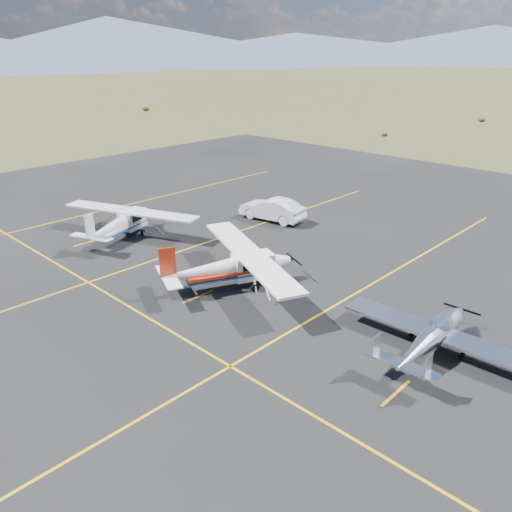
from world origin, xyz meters
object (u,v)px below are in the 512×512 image
aircraft_low_wing (434,336)px  sedan (272,209)px  aircraft_cessna (231,266)px  aircraft_plain (122,222)px

aircraft_low_wing → sedan: aircraft_low_wing is taller
aircraft_low_wing → aircraft_cessna: bearing=95.4°
aircraft_cessna → sedan: 11.42m
aircraft_plain → sedan: size_ratio=1.96×
aircraft_cessna → aircraft_plain: 10.47m
aircraft_plain → sedan: aircraft_plain is taller
aircraft_cessna → sedan: aircraft_cessna is taller
aircraft_cessna → sedan: (9.75, 5.92, -0.37)m
aircraft_low_wing → aircraft_plain: size_ratio=0.86×
sedan → aircraft_low_wing: bearing=53.7°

